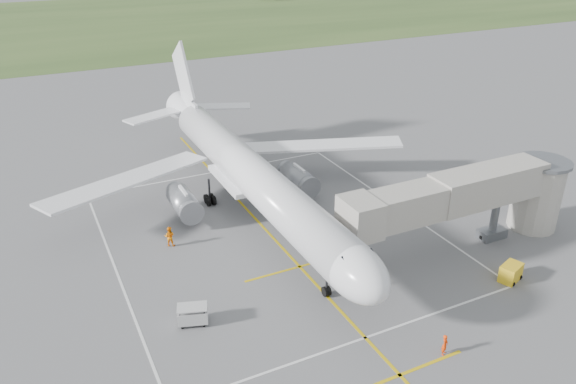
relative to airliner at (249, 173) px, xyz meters
name	(u,v)px	position (x,y,z in m)	size (l,w,h in m)	color
ground	(253,216)	(0.00, -0.75, -4.39)	(700.00, 700.00, 0.00)	#565659
grass_strip	(75,24)	(0.00, 129.25, -4.38)	(700.00, 120.00, 0.02)	#31481F
apron_markings	(278,244)	(0.00, -6.57, -4.38)	(28.20, 60.00, 0.01)	#C8A50B
airliner	(249,173)	(0.00, 0.00, 0.00)	(38.93, 46.75, 13.52)	silver
jet_bridge	(480,196)	(15.72, -14.25, 0.35)	(23.40, 5.00, 7.20)	gray
gpu_unit	(511,273)	(14.38, -20.01, -3.69)	(2.22, 1.86, 1.43)	yellow
baggage_cart	(193,315)	(-10.30, -13.94, -3.63)	(2.42, 1.88, 1.48)	#B4B4B4
ramp_worker_nose	(445,345)	(3.83, -24.43, -3.62)	(0.56, 0.37, 1.55)	#F83907
ramp_worker_wing	(169,236)	(-8.84, -2.55, -3.45)	(0.91, 0.71, 1.88)	orange
distant_aircraft	(53,0)	(-2.59, 157.26, -0.80)	(182.56, 42.89, 8.85)	silver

